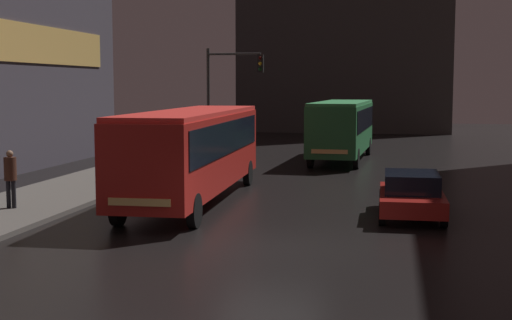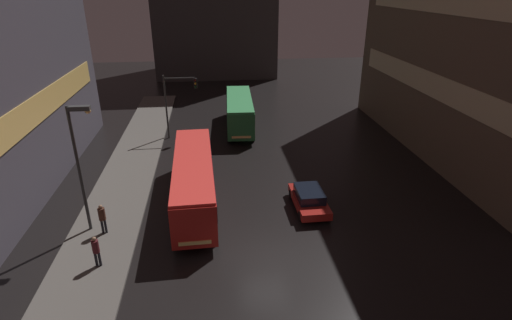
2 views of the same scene
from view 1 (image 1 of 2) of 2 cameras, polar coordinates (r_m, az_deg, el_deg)
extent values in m
plane|color=black|center=(17.93, 1.23, -6.99)|extent=(120.00, 120.00, 0.00)
cube|color=#56514C|center=(29.98, -12.65, -1.72)|extent=(4.00, 48.00, 0.15)
cube|color=beige|center=(66.02, 15.15, 9.33)|extent=(0.24, 10.20, 1.80)
cube|color=#AD1E19|center=(24.59, -5.02, 0.73)|extent=(2.78, 11.70, 2.46)
cube|color=black|center=(24.55, -5.03, 1.85)|extent=(2.82, 10.77, 1.10)
cube|color=red|center=(24.50, -5.04, 3.79)|extent=(2.73, 11.47, 0.16)
cube|color=#F4CC72|center=(19.13, -9.31, -3.34)|extent=(1.72, 0.15, 0.20)
cylinder|color=black|center=(20.23, -4.97, -4.07)|extent=(0.28, 1.01, 1.00)
cylinder|color=black|center=(20.89, -10.98, -3.83)|extent=(0.28, 1.01, 1.00)
cylinder|color=black|center=(28.79, -0.66, -1.04)|extent=(0.28, 1.01, 1.00)
cylinder|color=black|center=(29.26, -5.00, -0.95)|extent=(0.28, 1.01, 1.00)
cube|color=#236B38|center=(38.21, 6.91, 2.59)|extent=(2.88, 10.06, 2.46)
cube|color=black|center=(38.19, 6.92, 3.31)|extent=(2.91, 9.27, 1.10)
cube|color=#399252|center=(38.16, 6.93, 4.55)|extent=(2.82, 9.86, 0.16)
cube|color=#F4CC72|center=(33.33, 5.90, 0.67)|extent=(1.71, 0.18, 0.20)
cylinder|color=black|center=(34.65, 8.03, 0.10)|extent=(0.29, 1.01, 1.00)
cylinder|color=black|center=(34.93, 4.38, 0.19)|extent=(0.29, 1.01, 1.00)
cylinder|color=black|center=(41.75, 8.97, 1.09)|extent=(0.29, 1.01, 1.00)
cylinder|color=black|center=(41.98, 5.93, 1.16)|extent=(0.29, 1.01, 1.00)
cube|color=maroon|center=(22.30, 12.32, -3.11)|extent=(1.95, 4.23, 0.50)
cube|color=black|center=(22.22, 12.35, -1.74)|extent=(1.64, 2.33, 0.58)
cylinder|color=black|center=(21.01, 14.81, -4.37)|extent=(0.21, 0.64, 0.64)
cylinder|color=black|center=(20.94, 10.07, -4.30)|extent=(0.21, 0.64, 0.64)
cylinder|color=black|center=(23.77, 14.27, -3.16)|extent=(0.21, 0.64, 0.64)
cylinder|color=black|center=(23.70, 10.08, -3.09)|extent=(0.21, 0.64, 0.64)
cylinder|color=black|center=(23.92, -19.19, -2.59)|extent=(0.14, 0.14, 0.88)
cylinder|color=black|center=(23.83, -18.81, -2.61)|extent=(0.14, 0.14, 0.88)
cylinder|color=#422319|center=(23.77, -19.07, -0.67)|extent=(0.47, 0.47, 0.74)
sphere|color=#8C664C|center=(23.73, -19.11, 0.47)|extent=(0.22, 0.22, 0.22)
cylinder|color=#2D2D2D|center=(37.42, -3.83, 4.37)|extent=(0.16, 0.16, 5.93)
cylinder|color=#2D2D2D|center=(37.11, -1.76, 8.48)|extent=(2.78, 0.12, 0.12)
cube|color=black|center=(36.81, 0.37, 7.72)|extent=(0.30, 0.24, 0.90)
sphere|color=#390706|center=(36.68, 0.33, 8.17)|extent=(0.18, 0.18, 0.18)
sphere|color=gold|center=(36.67, 0.33, 7.73)|extent=(0.18, 0.18, 0.18)
sphere|color=black|center=(36.67, 0.33, 7.29)|extent=(0.18, 0.18, 0.18)
camera|label=2|loc=(10.79, -88.23, 61.05)|focal=28.00mm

